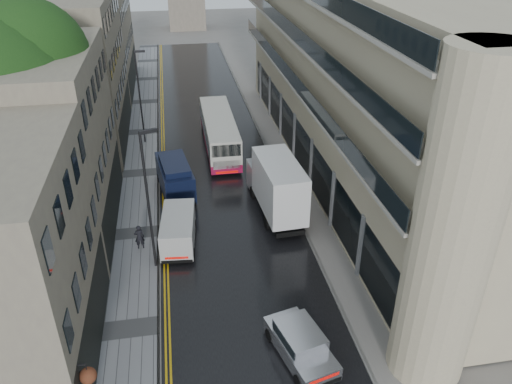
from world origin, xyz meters
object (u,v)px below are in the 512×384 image
object	(u,v)px
pedestrian	(139,237)
lamp_post_near	(148,204)
cream_bus	(209,148)
tree_far	(52,78)
tree_near	(1,133)
silver_hatchback	(300,373)
navy_van	(165,189)
white_lorry	(267,201)
lamp_post_far	(140,98)
white_van	(162,246)

from	to	relation	value
pedestrian	lamp_post_near	distance (m)	3.87
cream_bus	pedestrian	bearing A→B (deg)	-115.41
tree_far	tree_near	bearing A→B (deg)	-91.32
silver_hatchback	navy_van	distance (m)	16.85
cream_bus	navy_van	world-z (taller)	cream_bus
white_lorry	lamp_post_far	world-z (taller)	lamp_post_far
tree_near	pedestrian	size ratio (longest dim) A/B	8.80
white_van	pedestrian	size ratio (longest dim) A/B	2.76
tree_near	lamp_post_far	distance (m)	15.38
lamp_post_near	white_lorry	bearing A→B (deg)	1.60
tree_near	white_lorry	world-z (taller)	tree_near
silver_hatchback	lamp_post_far	world-z (taller)	lamp_post_far
lamp_post_near	cream_bus	bearing A→B (deg)	51.08
lamp_post_near	silver_hatchback	bearing A→B (deg)	-77.52
tree_near	tree_far	world-z (taller)	tree_near
cream_bus	silver_hatchback	world-z (taller)	cream_bus
tree_far	silver_hatchback	world-z (taller)	tree_far
pedestrian	silver_hatchback	bearing A→B (deg)	116.52
cream_bus	lamp_post_far	world-z (taller)	lamp_post_far
white_van	navy_van	distance (m)	6.08
white_van	tree_far	bearing A→B (deg)	120.68
white_van	lamp_post_near	size ratio (longest dim) A/B	0.54
tree_near	pedestrian	distance (m)	9.50
pedestrian	white_van	bearing A→B (deg)	130.84
pedestrian	lamp_post_near	world-z (taller)	lamp_post_near
tree_far	cream_bus	world-z (taller)	tree_far
tree_near	lamp_post_near	bearing A→B (deg)	-29.12
lamp_post_near	navy_van	bearing A→B (deg)	63.52
tree_near	navy_van	world-z (taller)	tree_near
lamp_post_near	lamp_post_far	distance (m)	17.84
silver_hatchback	tree_near	bearing A→B (deg)	121.16
silver_hatchback	navy_van	size ratio (longest dim) A/B	0.81
lamp_post_near	lamp_post_far	bearing A→B (deg)	72.78
cream_bus	silver_hatchback	bearing A→B (deg)	-85.12
lamp_post_far	tree_near	bearing A→B (deg)	-117.30
cream_bus	white_van	distance (m)	12.50
white_lorry	white_van	xyz separation A→B (m)	(-6.54, -2.19, -1.03)
tree_far	lamp_post_near	bearing A→B (deg)	-66.62
navy_van	lamp_post_near	bearing A→B (deg)	-103.77
lamp_post_near	lamp_post_far	world-z (taller)	lamp_post_near
tree_far	cream_bus	distance (m)	13.53
tree_near	cream_bus	distance (m)	15.51
tree_far	white_van	size ratio (longest dim) A/B	2.86
tree_near	lamp_post_far	bearing A→B (deg)	63.15
tree_near	pedestrian	world-z (taller)	tree_near
navy_van	lamp_post_near	world-z (taller)	lamp_post_near
silver_hatchback	white_van	distance (m)	11.40
tree_far	white_lorry	bearing A→B (deg)	-45.20
tree_near	cream_bus	bearing A→B (deg)	34.23
white_van	lamp_post_far	world-z (taller)	lamp_post_far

